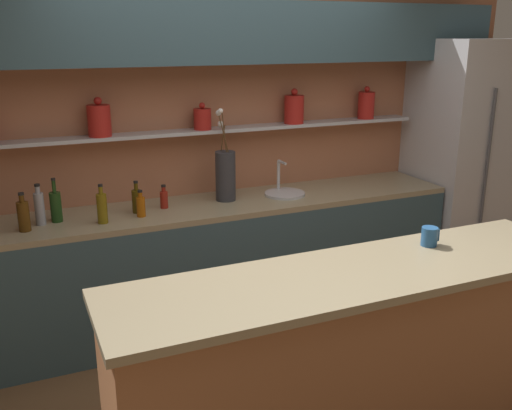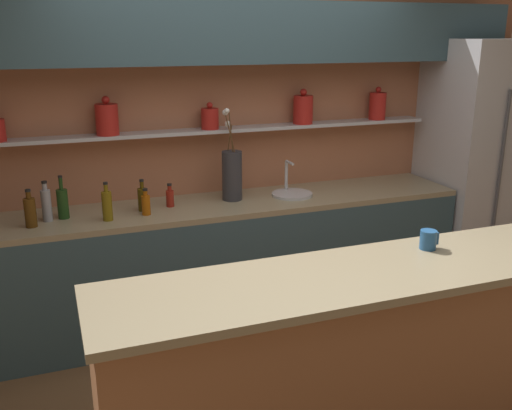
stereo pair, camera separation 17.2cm
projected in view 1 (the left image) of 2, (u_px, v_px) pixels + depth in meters
ground_plane at (314, 409)px, 3.30m from camera, size 12.00×12.00×0.00m
back_wall_unit at (219, 109)px, 4.19m from camera, size 5.20×0.44×2.60m
back_counter_unit at (215, 263)px, 4.19m from camera, size 3.63×0.62×0.92m
island_counter at (355, 365)px, 2.81m from camera, size 2.45×0.61×1.02m
refrigerator at (469, 163)px, 4.87m from camera, size 0.92×0.73×2.05m
flower_vase at (225, 174)px, 4.10m from camera, size 0.15×0.17×0.67m
sink_fixture at (284, 192)px, 4.28m from camera, size 0.30×0.30×0.25m
bottle_sauce_0 at (164, 199)px, 3.94m from camera, size 0.05×0.05×0.16m
bottle_spirit_1 at (40, 208)px, 3.58m from camera, size 0.06×0.06×0.27m
bottle_oil_2 at (102, 208)px, 3.62m from camera, size 0.06×0.06×0.26m
bottle_spirit_3 at (24, 216)px, 3.47m from camera, size 0.07×0.07×0.24m
bottle_oil_4 at (137, 200)px, 3.83m from camera, size 0.06×0.06×0.22m
bottle_wine_5 at (56, 206)px, 3.64m from camera, size 0.07×0.07×0.29m
bottle_sauce_6 at (141, 206)px, 3.75m from camera, size 0.06×0.06×0.18m
coffee_mug at (429, 236)px, 2.96m from camera, size 0.10×0.08×0.10m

